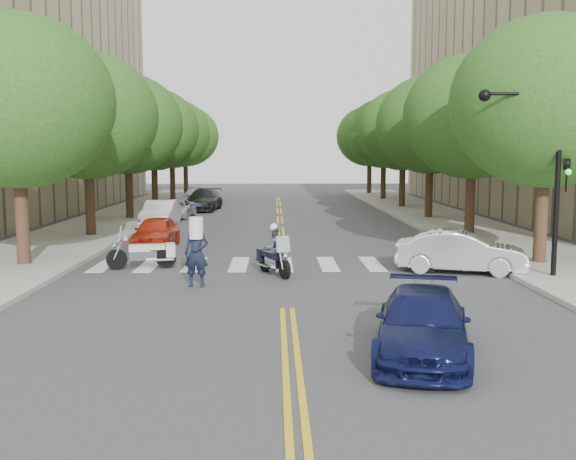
{
  "coord_description": "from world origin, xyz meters",
  "views": [
    {
      "loc": [
        -0.31,
        -15.61,
        3.81
      ],
      "look_at": [
        0.14,
        5.73,
        1.3
      ],
      "focal_mm": 40.0,
      "sensor_mm": 36.0,
      "label": 1
    }
  ],
  "objects_px": {
    "convertible": "(461,252)",
    "sedan_blue": "(422,324)",
    "motorcycle_police": "(273,252)",
    "officer_standing": "(196,253)",
    "motorcycle_parked": "(148,253)"
  },
  "relations": [
    {
      "from": "motorcycle_police",
      "to": "motorcycle_parked",
      "type": "distance_m",
      "value": 4.41
    },
    {
      "from": "officer_standing",
      "to": "sedan_blue",
      "type": "bearing_deg",
      "value": -42.97
    },
    {
      "from": "motorcycle_parked",
      "to": "sedan_blue",
      "type": "relative_size",
      "value": 0.54
    },
    {
      "from": "officer_standing",
      "to": "convertible",
      "type": "relative_size",
      "value": 0.47
    },
    {
      "from": "motorcycle_parked",
      "to": "convertible",
      "type": "bearing_deg",
      "value": -106.99
    },
    {
      "from": "convertible",
      "to": "motorcycle_police",
      "type": "bearing_deg",
      "value": 109.16
    },
    {
      "from": "motorcycle_parked",
      "to": "sedan_blue",
      "type": "bearing_deg",
      "value": -155.21
    },
    {
      "from": "motorcycle_police",
      "to": "motorcycle_parked",
      "type": "xyz_separation_m",
      "value": [
        -4.23,
        1.24,
        -0.22
      ]
    },
    {
      "from": "motorcycle_parked",
      "to": "sedan_blue",
      "type": "height_order",
      "value": "motorcycle_parked"
    },
    {
      "from": "motorcycle_parked",
      "to": "officer_standing",
      "type": "distance_m",
      "value": 3.67
    },
    {
      "from": "convertible",
      "to": "sedan_blue",
      "type": "xyz_separation_m",
      "value": [
        -3.23,
        -8.61,
        -0.07
      ]
    },
    {
      "from": "motorcycle_police",
      "to": "officer_standing",
      "type": "relative_size",
      "value": 0.99
    },
    {
      "from": "motorcycle_parked",
      "to": "convertible",
      "type": "xyz_separation_m",
      "value": [
        10.31,
        -0.95,
        0.16
      ]
    },
    {
      "from": "sedan_blue",
      "to": "officer_standing",
      "type": "bearing_deg",
      "value": 141.0
    },
    {
      "from": "motorcycle_parked",
      "to": "sedan_blue",
      "type": "distance_m",
      "value": 11.9
    }
  ]
}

